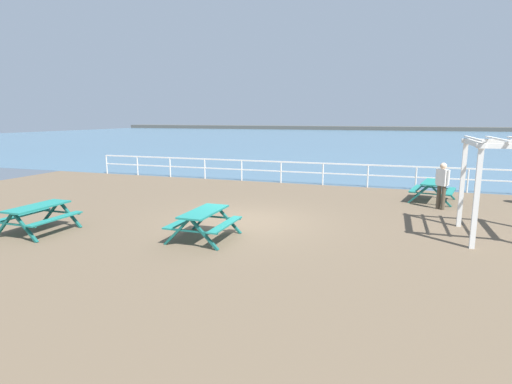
# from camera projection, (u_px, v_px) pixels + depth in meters

# --- Properties ---
(ground_plane) EXTENTS (30.00, 24.00, 0.20)m
(ground_plane) POSITION_uv_depth(u_px,v_px,m) (247.00, 224.00, 12.89)
(ground_plane) COLOR brown
(sea_band) EXTENTS (142.00, 90.00, 0.01)m
(sea_band) POSITION_uv_depth(u_px,v_px,m) (367.00, 139.00, 61.94)
(sea_band) COLOR #476B84
(sea_band) RESTS_ON ground
(distant_shoreline) EXTENTS (142.00, 6.00, 1.80)m
(distant_shoreline) POSITION_uv_depth(u_px,v_px,m) (379.00, 130.00, 101.94)
(distant_shoreline) COLOR #4C4C47
(distant_shoreline) RESTS_ON ground
(seaward_railing) EXTENTS (23.07, 0.07, 1.08)m
(seaward_railing) POSITION_uv_depth(u_px,v_px,m) (302.00, 169.00, 19.95)
(seaward_railing) COLOR white
(seaward_railing) RESTS_ON ground
(picnic_table_near_left) EXTENTS (1.83, 2.06, 0.80)m
(picnic_table_near_left) POSITION_uv_depth(u_px,v_px,m) (433.00, 186.00, 15.85)
(picnic_table_near_left) COLOR #1E7A70
(picnic_table_near_left) RESTS_ON ground
(picnic_table_near_right) EXTENTS (1.54, 1.80, 0.80)m
(picnic_table_near_right) POSITION_uv_depth(u_px,v_px,m) (204.00, 218.00, 10.94)
(picnic_table_near_right) COLOR #1E7A70
(picnic_table_near_right) RESTS_ON ground
(picnic_table_mid_centre) EXTENTS (1.57, 1.82, 0.80)m
(picnic_table_mid_centre) POSITION_uv_depth(u_px,v_px,m) (38.00, 212.00, 11.57)
(picnic_table_mid_centre) COLOR #1E7A70
(picnic_table_mid_centre) RESTS_ON ground
(visitor) EXTENTS (0.43, 0.39, 1.66)m
(visitor) POSITION_uv_depth(u_px,v_px,m) (442.00, 183.00, 14.41)
(visitor) COLOR #4C4233
(visitor) RESTS_ON ground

